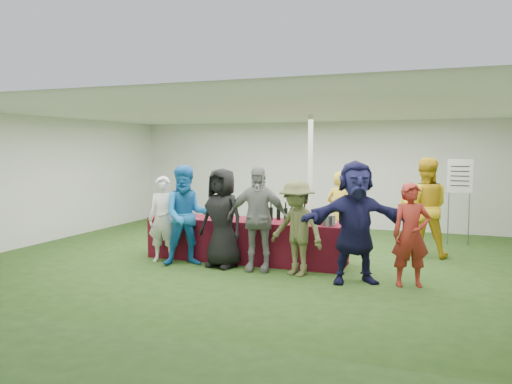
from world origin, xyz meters
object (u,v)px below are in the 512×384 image
at_px(staff_back, 424,207).
at_px(customer_5, 356,222).
at_px(dump_bucket, 328,220).
at_px(staff_pourer, 340,212).
at_px(customer_1, 187,216).
at_px(customer_3, 257,218).
at_px(customer_4, 297,228).
at_px(serving_table, 246,240).
at_px(wine_list_sign, 460,182).
at_px(customer_2, 222,218).
at_px(customer_6, 411,235).
at_px(customer_0, 164,219).

distance_m(staff_back, customer_5, 2.47).
distance_m(dump_bucket, staff_pourer, 1.45).
relative_size(customer_1, customer_3, 0.99).
distance_m(customer_3, customer_4, 0.71).
relative_size(serving_table, staff_pourer, 2.27).
bearing_deg(customer_1, staff_back, -1.26).
xyz_separation_m(wine_list_sign, customer_4, (-2.48, -3.61, -0.55)).
xyz_separation_m(customer_4, customer_5, (0.94, -0.11, 0.16)).
relative_size(customer_2, customer_5, 0.91).
bearing_deg(staff_back, customer_6, 82.21).
height_order(wine_list_sign, customer_3, wine_list_sign).
bearing_deg(customer_0, staff_back, 15.20).
xyz_separation_m(serving_table, staff_back, (2.99, 1.50, 0.55)).
bearing_deg(customer_5, serving_table, 135.55).
relative_size(wine_list_sign, customer_1, 1.04).
xyz_separation_m(serving_table, staff_pourer, (1.47, 1.22, 0.42)).
relative_size(staff_pourer, staff_back, 0.86).
relative_size(customer_0, customer_4, 1.01).
distance_m(wine_list_sign, customer_6, 3.75).
height_order(wine_list_sign, customer_0, wine_list_sign).
bearing_deg(customer_4, customer_3, -164.08).
bearing_deg(serving_table, wine_list_sign, 38.87).
height_order(wine_list_sign, staff_back, staff_back).
distance_m(staff_pourer, customer_5, 2.12).
height_order(dump_bucket, customer_5, customer_5).
bearing_deg(wine_list_sign, customer_5, -112.41).
xyz_separation_m(staff_pourer, customer_5, (0.62, -2.02, 0.13)).
height_order(staff_back, customer_6, staff_back).
distance_m(customer_2, customer_3, 0.65).
height_order(customer_0, customer_6, customer_0).
bearing_deg(staff_pourer, staff_back, -151.43).
height_order(serving_table, customer_2, customer_2).
bearing_deg(customer_4, customer_0, -159.98).
relative_size(staff_back, customer_1, 1.07).
bearing_deg(customer_2, customer_1, -158.66).
bearing_deg(staff_pourer, wine_list_sign, -123.53).
bearing_deg(customer_2, customer_4, 9.12).
distance_m(dump_bucket, customer_3, 1.17).
bearing_deg(customer_0, customer_1, -20.33).
distance_m(staff_back, customer_1, 4.39).
bearing_deg(customer_0, customer_3, -11.18).
bearing_deg(customer_0, wine_list_sign, 24.70).
distance_m(customer_1, customer_6, 3.71).
bearing_deg(staff_back, wine_list_sign, -119.13).
relative_size(staff_pourer, customer_0, 1.04).
xyz_separation_m(customer_1, customer_5, (2.92, -0.12, 0.06)).
bearing_deg(customer_6, wine_list_sign, 59.74).
bearing_deg(customer_0, serving_table, 13.06).
bearing_deg(customer_5, customer_0, 152.86).
distance_m(wine_list_sign, customer_4, 4.41).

